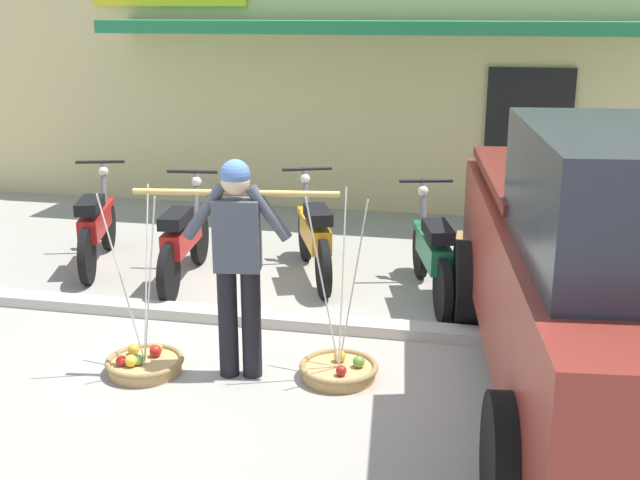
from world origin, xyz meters
The scene contains 12 objects.
ground_plane centered at (0.00, 0.00, 0.00)m, with size 90.00×90.00×0.00m, color #9E998C.
sidewalk_curb centered at (0.00, 0.70, 0.05)m, with size 20.00×0.24×0.10m, color #BAB4A5.
fruit_vendor centered at (-0.05, -0.33, 0.98)m, with size 1.51×0.26×1.70m.
fruit_basket_left_side centered at (0.70, -0.22, 0.08)m, with size 0.61×0.61×1.45m.
fruit_basket_right_side centered at (-0.81, -0.44, 0.08)m, with size 0.61×0.61×1.45m.
motorcycle_nearest_shop centered at (-2.40, 1.93, 0.45)m, with size 0.69×1.77×1.09m.
motorcycle_second_in_row centered at (-1.27, 1.61, 0.45)m, with size 0.54×1.82×1.09m.
motorcycle_third_in_row centered at (0.00, 2.04, 0.45)m, with size 0.79×1.72×1.09m.
motorcycle_end_of_row centered at (1.25, 1.68, 0.45)m, with size 0.64×1.78×1.09m.
parked_truck centered at (2.74, -0.37, 1.03)m, with size 2.55×4.88×2.10m.
storefront_building centered at (0.26, 7.47, 2.10)m, with size 13.00×6.00×4.20m.
wooden_crate centered at (1.65, 2.89, 0.16)m, with size 0.44×0.36×0.32m, color olive.
Camera 1 is at (1.72, -5.70, 2.75)m, focal length 44.60 mm.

